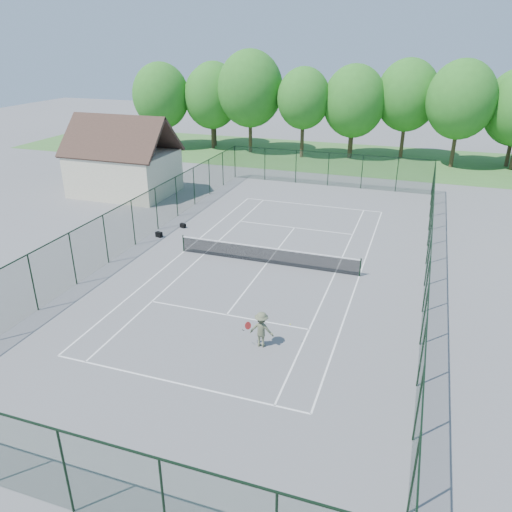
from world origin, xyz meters
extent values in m
plane|color=slate|center=(0.00, 0.00, 0.00)|extent=(140.00, 140.00, 0.00)
cube|color=#467D37|center=(0.00, 30.00, 0.01)|extent=(80.00, 16.00, 0.01)
cube|color=white|center=(0.00, 11.88, 0.00)|extent=(10.97, 0.08, 0.01)
cube|color=white|center=(0.00, -11.88, 0.00)|extent=(10.97, 0.08, 0.01)
cube|color=white|center=(0.00, 6.40, 0.00)|extent=(8.23, 0.08, 0.01)
cube|color=white|center=(0.00, -6.40, 0.00)|extent=(8.23, 0.08, 0.01)
cube|color=white|center=(5.49, 0.00, 0.00)|extent=(0.08, 23.77, 0.01)
cube|color=white|center=(-5.49, 0.00, 0.00)|extent=(0.08, 23.77, 0.01)
cube|color=white|center=(4.12, 0.00, 0.00)|extent=(0.08, 23.77, 0.01)
cube|color=white|center=(-4.12, 0.00, 0.00)|extent=(0.08, 23.77, 0.01)
cube|color=white|center=(0.00, 0.00, 0.00)|extent=(0.08, 12.80, 0.01)
cylinder|color=black|center=(-5.50, 0.00, 0.55)|extent=(0.08, 0.08, 1.10)
cylinder|color=black|center=(5.50, 0.00, 0.55)|extent=(0.08, 0.08, 1.10)
cube|color=black|center=(0.00, 0.00, 0.50)|extent=(11.00, 0.02, 0.96)
cube|color=white|center=(0.00, 0.00, 1.00)|extent=(11.00, 0.05, 0.07)
cube|color=#173620|center=(0.00, 18.00, 1.50)|extent=(18.00, 0.02, 3.00)
cube|color=#173620|center=(0.00, -18.00, 1.50)|extent=(18.00, 0.02, 3.00)
cube|color=#173620|center=(9.00, 0.00, 1.50)|extent=(0.02, 36.00, 3.00)
cube|color=#173620|center=(-9.00, 0.00, 1.50)|extent=(0.02, 36.00, 3.00)
cube|color=black|center=(0.00, 18.00, 3.00)|extent=(18.00, 0.05, 0.05)
cube|color=black|center=(0.00, -18.00, 3.00)|extent=(18.00, 0.05, 0.05)
cube|color=black|center=(9.00, 0.00, 3.00)|extent=(0.05, 36.00, 0.05)
cube|color=black|center=(-9.00, 0.00, 3.00)|extent=(0.05, 36.00, 0.05)
cube|color=#EDE4C1|center=(-16.00, 10.00, 1.75)|extent=(8.00, 6.00, 3.50)
cube|color=#483227|center=(-16.00, 11.50, 5.00)|extent=(8.60, 3.27, 3.27)
cube|color=#483227|center=(-16.00, 8.50, 5.00)|extent=(8.60, 3.27, 3.27)
cylinder|color=#473522|center=(-16.50, 30.00, 2.10)|extent=(0.40, 0.40, 4.20)
ellipsoid|color=#328627|center=(-16.50, 30.00, 6.00)|extent=(6.40, 6.40, 7.40)
cylinder|color=#473522|center=(0.00, 30.00, 2.10)|extent=(0.40, 0.40, 4.20)
ellipsoid|color=#328627|center=(0.00, 30.00, 6.00)|extent=(6.40, 6.40, 7.40)
cube|color=black|center=(-8.20, 1.70, 0.18)|extent=(0.48, 0.35, 0.35)
cube|color=black|center=(-7.49, 3.84, 0.16)|extent=(0.46, 0.36, 0.31)
imported|color=#5D6346|center=(2.43, -8.34, 0.82)|extent=(1.07, 0.63, 1.64)
sphere|color=#CBD13C|center=(3.60, -7.94, 1.08)|extent=(0.07, 0.07, 0.07)
camera|label=1|loc=(8.19, -25.83, 12.39)|focal=35.00mm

